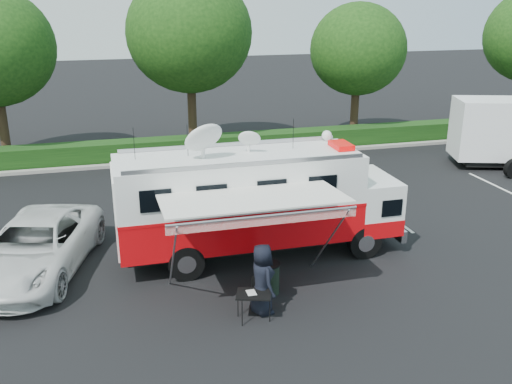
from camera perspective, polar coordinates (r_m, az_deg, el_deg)
ground_plane at (r=17.96m, az=0.42°, el=-6.24°), size 120.00×120.00×0.00m
back_border at (r=29.19m, az=-4.30°, el=13.78°), size 60.00×6.14×8.87m
stall_lines at (r=20.52m, az=-3.17°, el=-2.91°), size 24.12×5.50×0.01m
command_truck at (r=17.25m, az=0.19°, el=-0.90°), size 8.69×2.39×4.17m
awning at (r=14.50m, az=-0.18°, el=-1.09°), size 4.74×2.46×2.87m
white_suv at (r=18.05m, az=-20.91°, el=-7.47°), size 4.20×6.33×1.61m
person at (r=14.92m, az=0.61°, el=-11.91°), size 0.77×1.02×1.88m
folding_table at (r=14.29m, az=-0.23°, el=-10.26°), size 1.00×0.84×0.73m
folding_chair at (r=14.91m, az=0.41°, el=-9.75°), size 0.40×0.42×0.85m
trash_bin at (r=15.60m, az=1.36°, el=-8.59°), size 0.58×0.58×0.87m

